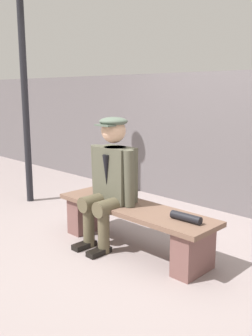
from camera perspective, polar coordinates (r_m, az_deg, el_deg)
ground_plane at (r=3.68m, az=1.09°, el=-12.06°), size 30.00×30.00×0.00m
bench at (r=3.58m, az=1.11°, el=-8.11°), size 1.68×0.46×0.42m
seated_man at (r=3.59m, az=-2.33°, el=-1.41°), size 0.55×0.55×1.24m
rolled_magazine at (r=3.16m, az=9.04°, el=-7.38°), size 0.28×0.08×0.07m
stadium_wall at (r=4.80m, az=15.40°, el=3.72°), size 12.00×0.24×1.70m
lamp_post at (r=5.15m, az=-15.38°, el=16.92°), size 0.26×0.26×2.92m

